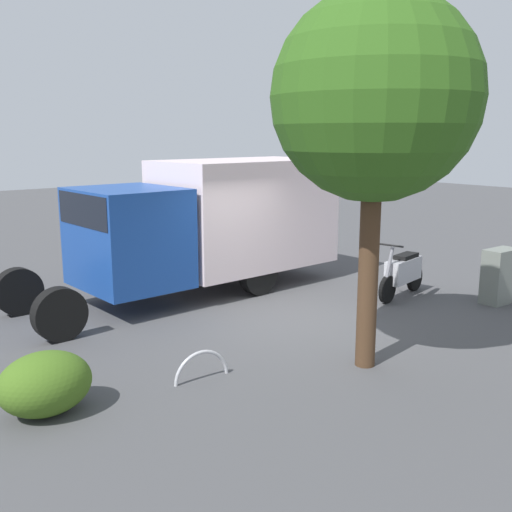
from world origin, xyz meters
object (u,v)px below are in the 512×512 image
box_truck_near (209,219)px  street_tree (375,98)px  bike_rack_hoop (202,379)px  utility_cabinet (500,276)px  motorcycle (403,272)px  stop_sign (378,201)px

box_truck_near → street_tree: size_ratio=1.37×
bike_rack_hoop → utility_cabinet: bearing=175.1°
street_tree → bike_rack_hoop: (2.17, -1.08, -3.82)m
motorcycle → bike_rack_hoop: motorcycle is taller
box_truck_near → stop_sign: 3.78m
stop_sign → utility_cabinet: stop_sign is taller
box_truck_near → motorcycle: bearing=132.4°
box_truck_near → motorcycle: box_truck_near is taller
stop_sign → street_tree: size_ratio=0.62×
street_tree → utility_cabinet: size_ratio=4.77×
street_tree → stop_sign: bearing=-142.9°
box_truck_near → bike_rack_hoop: bearing=51.9°
utility_cabinet → bike_rack_hoop: bearing=-4.9°
motorcycle → utility_cabinet: 1.90m
street_tree → bike_rack_hoop: 4.52m
stop_sign → bike_rack_hoop: (4.07, 0.36, -2.19)m
street_tree → utility_cabinet: bearing=-173.9°
motorcycle → stop_sign: bearing=8.9°
motorcycle → bike_rack_hoop: size_ratio=2.11×
utility_cabinet → motorcycle: bearing=-53.7°
motorcycle → street_tree: 5.24m
stop_sign → street_tree: bearing=37.1°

